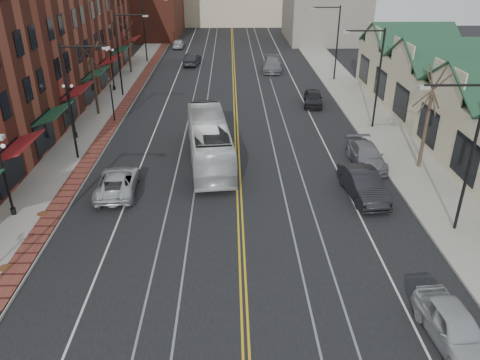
{
  "coord_description": "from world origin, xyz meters",
  "views": [
    {
      "loc": [
        -0.52,
        -15.11,
        13.63
      ],
      "look_at": [
        0.01,
        8.33,
        2.0
      ],
      "focal_mm": 35.0,
      "sensor_mm": 36.0,
      "label": 1
    }
  ],
  "objects_px": {
    "parked_car_b": "(363,185)",
    "parked_car_c": "(366,155)",
    "transit_bus": "(209,141)",
    "parked_car_a": "(454,327)",
    "parked_suv": "(117,182)",
    "parked_car_d": "(313,98)"
  },
  "relations": [
    {
      "from": "parked_car_c",
      "to": "parked_car_a",
      "type": "bearing_deg",
      "value": -94.32
    },
    {
      "from": "transit_bus",
      "to": "parked_suv",
      "type": "bearing_deg",
      "value": 34.02
    },
    {
      "from": "transit_bus",
      "to": "parked_car_b",
      "type": "relative_size",
      "value": 2.23
    },
    {
      "from": "parked_suv",
      "to": "parked_car_c",
      "type": "bearing_deg",
      "value": -171.06
    },
    {
      "from": "parked_car_b",
      "to": "parked_car_c",
      "type": "relative_size",
      "value": 1.01
    },
    {
      "from": "transit_bus",
      "to": "parked_car_a",
      "type": "distance_m",
      "value": 20.03
    },
    {
      "from": "parked_car_b",
      "to": "parked_car_c",
      "type": "distance_m",
      "value": 4.91
    },
    {
      "from": "transit_bus",
      "to": "parked_car_b",
      "type": "height_order",
      "value": "transit_bus"
    },
    {
      "from": "parked_car_a",
      "to": "parked_car_b",
      "type": "relative_size",
      "value": 0.87
    },
    {
      "from": "parked_suv",
      "to": "parked_car_c",
      "type": "relative_size",
      "value": 1.02
    },
    {
      "from": "parked_car_b",
      "to": "parked_car_d",
      "type": "distance_m",
      "value": 18.66
    },
    {
      "from": "transit_bus",
      "to": "parked_car_a",
      "type": "bearing_deg",
      "value": 113.5
    },
    {
      "from": "transit_bus",
      "to": "parked_suv",
      "type": "relative_size",
      "value": 2.2
    },
    {
      "from": "parked_suv",
      "to": "transit_bus",
      "type": "bearing_deg",
      "value": -143.66
    },
    {
      "from": "transit_bus",
      "to": "parked_car_c",
      "type": "distance_m",
      "value": 11.02
    },
    {
      "from": "parked_car_c",
      "to": "parked_car_b",
      "type": "bearing_deg",
      "value": -107.97
    },
    {
      "from": "parked_suv",
      "to": "parked_car_d",
      "type": "relative_size",
      "value": 1.18
    },
    {
      "from": "parked_car_a",
      "to": "parked_car_b",
      "type": "height_order",
      "value": "parked_car_b"
    },
    {
      "from": "parked_car_c",
      "to": "parked_car_d",
      "type": "xyz_separation_m",
      "value": [
        -1.45,
        13.97,
        0.01
      ]
    },
    {
      "from": "parked_suv",
      "to": "parked_car_a",
      "type": "distance_m",
      "value": 20.0
    },
    {
      "from": "parked_suv",
      "to": "parked_car_c",
      "type": "xyz_separation_m",
      "value": [
        16.47,
        3.75,
        0.01
      ]
    },
    {
      "from": "parked_car_a",
      "to": "parked_car_d",
      "type": "distance_m",
      "value": 30.44
    }
  ]
}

